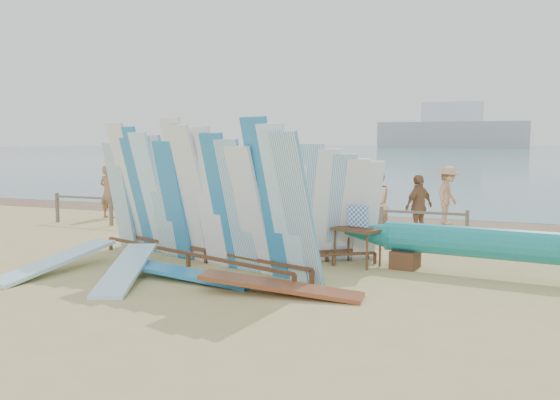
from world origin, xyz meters
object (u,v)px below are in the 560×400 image
at_px(beachgoer_9, 448,195).
at_px(beachgoer_7, 305,195).
at_px(main_surfboard_rack, 197,200).
at_px(flat_board_c, 280,295).
at_px(flat_board_d, 187,280).
at_px(beach_chair_left, 274,222).
at_px(beachgoer_4, 291,193).
at_px(beachgoer_1, 108,192).
at_px(beachgoer_extra_1, 171,186).
at_px(beachgoer_11, 175,190).
at_px(vendor_table, 357,246).
at_px(beach_chair_right, 324,224).
at_px(beachgoer_8, 376,204).
at_px(beachgoer_3, 239,193).
at_px(beachgoer_6, 365,204).
at_px(outrigger_canoe, 499,246).
at_px(stroller, 304,219).
at_px(beachgoer_10, 419,207).
at_px(beachgoer_2, 212,194).
at_px(side_surfboard_rack, 330,210).
at_px(flat_board_a, 126,280).
at_px(flat_board_b, 56,272).

xyz_separation_m(beachgoer_9, beachgoer_7, (-3.74, -2.19, 0.06)).
distance_m(main_surfboard_rack, beachgoer_9, 8.80).
xyz_separation_m(flat_board_c, flat_board_d, (-1.95, 0.32, 0.00)).
height_order(flat_board_c, beachgoer_9, beachgoer_9).
bearing_deg(beach_chair_left, beachgoer_4, 124.58).
height_order(flat_board_c, beachgoer_1, beachgoer_1).
bearing_deg(flat_board_d, main_surfboard_rack, 25.11).
height_order(beachgoer_extra_1, beachgoer_11, beachgoer_extra_1).
height_order(vendor_table, beach_chair_right, vendor_table).
bearing_deg(vendor_table, beachgoer_8, 116.10).
bearing_deg(beachgoer_1, beachgoer_extra_1, -106.48).
relative_size(beachgoer_9, beachgoer_3, 1.02).
height_order(beachgoer_1, beachgoer_6, beachgoer_1).
bearing_deg(beachgoer_1, outrigger_canoe, 164.20).
height_order(beachgoer_1, beachgoer_7, beachgoer_7).
xyz_separation_m(stroller, beachgoer_10, (2.95, 0.41, 0.40)).
distance_m(beachgoer_9, beachgoer_6, 3.43).
distance_m(beachgoer_2, beachgoer_6, 4.97).
bearing_deg(flat_board_d, side_surfboard_rack, -36.63).
xyz_separation_m(main_surfboard_rack, beachgoer_4, (-0.33, 6.16, -0.40)).
bearing_deg(side_surfboard_rack, flat_board_a, -174.29).
bearing_deg(beachgoer_9, main_surfboard_rack, 164.91).
height_order(flat_board_b, beach_chair_right, beach_chair_right).
xyz_separation_m(outrigger_canoe, beachgoer_10, (-2.03, 3.79, 0.24)).
height_order(main_surfboard_rack, beachgoer_7, main_surfboard_rack).
bearing_deg(stroller, flat_board_b, -103.34).
distance_m(side_surfboard_rack, beachgoer_4, 5.79).
distance_m(beachgoer_8, beachgoer_1, 8.94).
xyz_separation_m(flat_board_d, beachgoer_9, (3.59, 9.01, 0.87)).
height_order(outrigger_canoe, vendor_table, vendor_table).
relative_size(beach_chair_left, beachgoer_6, 0.53).
xyz_separation_m(vendor_table, beachgoer_6, (-0.77, 3.75, 0.43)).
distance_m(vendor_table, beachgoer_6, 3.85).
height_order(flat_board_a, beach_chair_left, beach_chair_left).
xyz_separation_m(beach_chair_left, beachgoer_3, (-1.94, 1.82, 0.60)).
relative_size(beach_chair_left, beachgoer_7, 0.48).
bearing_deg(flat_board_b, beachgoer_extra_1, 114.64).
bearing_deg(beachgoer_4, beachgoer_3, -131.03).
distance_m(beachgoer_2, beachgoer_1, 3.61).
bearing_deg(beach_chair_left, side_surfboard_rack, -22.22).
relative_size(flat_board_b, beachgoer_1, 1.58).
distance_m(flat_board_d, beach_chair_left, 5.84).
height_order(beachgoer_9, beachgoer_8, beachgoer_8).
bearing_deg(beachgoer_3, beach_chair_left, 24.17).
bearing_deg(beachgoer_4, outrigger_canoe, 16.19).
bearing_deg(flat_board_d, beachgoer_6, -12.09).
height_order(main_surfboard_rack, beach_chair_right, main_surfboard_rack).
height_order(outrigger_canoe, flat_board_c, outrigger_canoe).
xyz_separation_m(outrigger_canoe, flat_board_b, (-7.86, -2.66, -0.58)).
distance_m(flat_board_c, beachgoer_1, 11.07).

